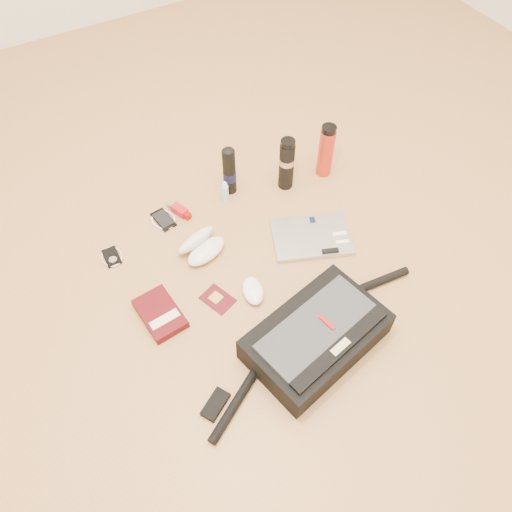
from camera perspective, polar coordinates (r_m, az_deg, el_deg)
name	(u,v)px	position (r m, az deg, el deg)	size (l,w,h in m)	color
ground	(274,286)	(1.75, 2.08, -3.40)	(4.00, 4.00, 0.00)	#B3804A
messenger_bag	(316,337)	(1.60, 6.86, -9.17)	(0.88, 0.36, 0.12)	black
laptop	(312,237)	(1.88, 6.40, 2.17)	(0.34, 0.29, 0.03)	#AFAFB1
book	(161,313)	(1.70, -10.85, -6.47)	(0.14, 0.19, 0.03)	#43070C
passport	(218,299)	(1.72, -4.41, -4.93)	(0.11, 0.13, 0.01)	#460A11
mouse	(253,291)	(1.72, -0.34, -4.00)	(0.10, 0.13, 0.04)	white
sunglasses_case	(201,246)	(1.82, -6.28, 1.19)	(0.20, 0.18, 0.10)	white
ipod	(112,257)	(1.89, -16.16, -0.09)	(0.08, 0.09, 0.01)	black
phone	(163,220)	(1.96, -10.55, 4.12)	(0.10, 0.12, 0.01)	black
inhaler	(179,210)	(1.97, -8.83, 5.25)	(0.06, 0.12, 0.03)	#A2161C
spray_bottle	(225,193)	(1.97, -3.54, 7.23)	(0.03, 0.03, 0.10)	#A4CFE2
aerosol_can	(229,171)	(1.97, -3.07, 9.72)	(0.06, 0.06, 0.22)	black
thermos_black	(287,164)	(1.99, 3.52, 10.47)	(0.08, 0.08, 0.23)	black
thermos_red	(326,151)	(2.06, 8.00, 11.81)	(0.08, 0.08, 0.24)	red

